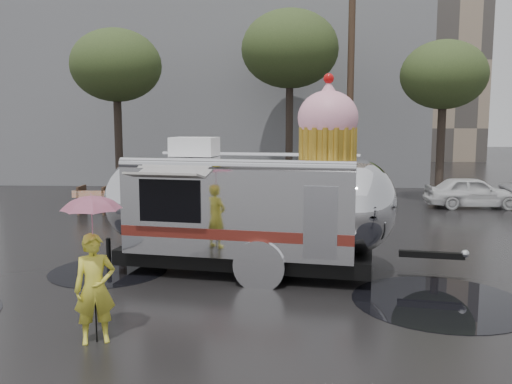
{
  "coord_description": "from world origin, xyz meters",
  "views": [
    {
      "loc": [
        -0.3,
        -8.93,
        3.35
      ],
      "look_at": [
        -0.88,
        2.95,
        1.76
      ],
      "focal_mm": 38.0,
      "sensor_mm": 36.0,
      "label": 1
    }
  ],
  "objects": [
    {
      "name": "ground",
      "position": [
        0.0,
        0.0,
        0.0
      ],
      "size": [
        120.0,
        120.0,
        0.0
      ],
      "primitive_type": "plane",
      "color": "black",
      "rests_on": "ground"
    },
    {
      "name": "puddles",
      "position": [
        1.22,
        -0.16,
        0.01
      ],
      "size": [
        16.09,
        7.32,
        0.01
      ],
      "color": "black",
      "rests_on": "ground"
    },
    {
      "name": "grey_building",
      "position": [
        -4.0,
        24.0,
        6.5
      ],
      "size": [
        22.0,
        12.0,
        13.0
      ],
      "primitive_type": "cube",
      "color": "slate",
      "rests_on": "ground"
    },
    {
      "name": "utility_pole",
      "position": [
        2.5,
        14.0,
        4.62
      ],
      "size": [
        1.6,
        0.28,
        9.0
      ],
      "color": "#473323",
      "rests_on": "ground"
    },
    {
      "name": "tree_left",
      "position": [
        -7.0,
        13.0,
        5.48
      ],
      "size": [
        3.64,
        3.64,
        6.95
      ],
      "color": "#382D26",
      "rests_on": "ground"
    },
    {
      "name": "tree_mid",
      "position": [
        0.0,
        15.0,
        6.34
      ],
      "size": [
        4.2,
        4.2,
        8.03
      ],
      "color": "#382D26",
      "rests_on": "ground"
    },
    {
      "name": "tree_right",
      "position": [
        6.0,
        13.0,
        5.06
      ],
      "size": [
        3.36,
        3.36,
        6.42
      ],
      "color": "#382D26",
      "rests_on": "ground"
    },
    {
      "name": "barricade_row",
      "position": [
        -5.55,
        9.96,
        0.52
      ],
      "size": [
        4.3,
        0.8,
        1.0
      ],
      "color": "#473323",
      "rests_on": "ground"
    },
    {
      "name": "airstream_trailer",
      "position": [
        -0.98,
        2.93,
        1.55
      ],
      "size": [
        8.09,
        3.61,
        4.41
      ],
      "rotation": [
        0.0,
        0.0,
        -0.17
      ],
      "color": "silver",
      "rests_on": "ground"
    },
    {
      "name": "person_left",
      "position": [
        -3.1,
        -1.19,
        0.84
      ],
      "size": [
        0.71,
        0.6,
        1.68
      ],
      "primitive_type": "imported",
      "rotation": [
        0.0,
        0.0,
        0.39
      ],
      "color": "yellow",
      "rests_on": "ground"
    },
    {
      "name": "umbrella_pink",
      "position": [
        -3.1,
        -1.19,
        1.92
      ],
      "size": [
        1.08,
        1.08,
        2.28
      ],
      "color": "pink",
      "rests_on": "ground"
    }
  ]
}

